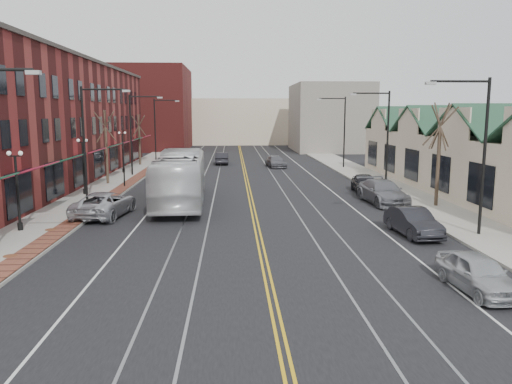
{
  "coord_description": "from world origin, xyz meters",
  "views": [
    {
      "loc": [
        -1.36,
        -18.79,
        6.45
      ],
      "look_at": [
        -0.03,
        8.81,
        2.0
      ],
      "focal_mm": 35.0,
      "sensor_mm": 36.0,
      "label": 1
    }
  ],
  "objects": [
    {
      "name": "parked_suv",
      "position": [
        -9.3,
        12.06,
        0.79
      ],
      "size": [
        3.34,
        5.97,
        1.58
      ],
      "primitive_type": "imported",
      "rotation": [
        0.0,
        0.0,
        3.01
      ],
      "color": "#B2B3B9",
      "rests_on": "ground"
    },
    {
      "name": "backdrop_mid",
      "position": [
        0.0,
        85.0,
        4.5
      ],
      "size": [
        22.0,
        14.0,
        9.0
      ],
      "primitive_type": "cube",
      "color": "beige",
      "rests_on": "ground"
    },
    {
      "name": "sidewalk_left",
      "position": [
        -12.0,
        20.0,
        0.07
      ],
      "size": [
        4.0,
        120.0,
        0.15
      ],
      "primitive_type": "cube",
      "color": "gray",
      "rests_on": "ground"
    },
    {
      "name": "building_right",
      "position": [
        18.0,
        20.0,
        2.3
      ],
      "size": [
        8.0,
        36.0,
        4.6
      ],
      "primitive_type": "cube",
      "color": "beige",
      "rests_on": "ground"
    },
    {
      "name": "building_left",
      "position": [
        -19.0,
        27.0,
        5.5
      ],
      "size": [
        10.0,
        50.0,
        11.0
      ],
      "primitive_type": "cube",
      "color": "maroon",
      "rests_on": "ground"
    },
    {
      "name": "tree_left_near",
      "position": [
        -12.5,
        26.0,
        3.51
      ],
      "size": [
        1.78,
        1.37,
        6.48
      ],
      "color": "#382B21",
      "rests_on": "sidewalk_left"
    },
    {
      "name": "parked_car_d",
      "position": [
        9.3,
        20.36,
        0.77
      ],
      "size": [
        2.18,
        4.66,
        1.54
      ],
      "primitive_type": "imported",
      "rotation": [
        0.0,
        0.0,
        -0.08
      ],
      "color": "black",
      "rests_on": "ground"
    },
    {
      "name": "tree_right_mid",
      "position": [
        12.5,
        14.0,
        3.75
      ],
      "size": [
        1.9,
        1.46,
        6.93
      ],
      "color": "#382B21",
      "rests_on": "sidewalk_right"
    },
    {
      "name": "streetlight_r_1",
      "position": [
        11.05,
        22.0,
        5.03
      ],
      "size": [
        3.33,
        0.25,
        8.0
      ],
      "color": "black",
      "rests_on": "sidewalk_right"
    },
    {
      "name": "lamppost_l_1",
      "position": [
        -12.8,
        8.0,
        2.2
      ],
      "size": [
        0.84,
        0.28,
        4.27
      ],
      "color": "black",
      "rests_on": "sidewalk_left"
    },
    {
      "name": "distant_car_far",
      "position": [
        -8.5,
        50.19,
        0.78
      ],
      "size": [
        2.09,
        4.69,
        1.57
      ],
      "primitive_type": "imported",
      "rotation": [
        0.0,
        0.0,
        3.09
      ],
      "color": "#A7A9AE",
      "rests_on": "ground"
    },
    {
      "name": "streetlight_l_3",
      "position": [
        -11.05,
        48.0,
        5.03
      ],
      "size": [
        3.33,
        0.25,
        8.0
      ],
      "color": "black",
      "rests_on": "sidewalk_left"
    },
    {
      "name": "parked_car_a",
      "position": [
        7.5,
        -1.87,
        0.69
      ],
      "size": [
        1.95,
        4.17,
        1.38
      ],
      "primitive_type": "imported",
      "rotation": [
        0.0,
        0.0,
        0.08
      ],
      "color": "#ABAEB2",
      "rests_on": "ground"
    },
    {
      "name": "streetlight_r_0",
      "position": [
        11.05,
        6.0,
        5.03
      ],
      "size": [
        3.33,
        0.25,
        8.0
      ],
      "color": "black",
      "rests_on": "sidewalk_right"
    },
    {
      "name": "distant_car_right",
      "position": [
        3.77,
        39.48,
        0.67
      ],
      "size": [
        2.48,
        4.81,
        1.33
      ],
      "primitive_type": "imported",
      "rotation": [
        0.0,
        0.0,
        0.14
      ],
      "color": "#58585F",
      "rests_on": "ground"
    },
    {
      "name": "manhole_far",
      "position": [
        -11.2,
        8.0,
        0.16
      ],
      "size": [
        0.6,
        0.6,
        0.02
      ],
      "primitive_type": "cylinder",
      "color": "#592D19",
      "rests_on": "sidewalk_left"
    },
    {
      "name": "lamppost_l_3",
      "position": [
        -12.8,
        34.0,
        2.2
      ],
      "size": [
        0.84,
        0.28,
        4.27
      ],
      "color": "black",
      "rests_on": "sidewalk_left"
    },
    {
      "name": "traffic_signal",
      "position": [
        -10.6,
        24.0,
        2.35
      ],
      "size": [
        0.18,
        0.15,
        3.8
      ],
      "color": "black",
      "rests_on": "sidewalk_left"
    },
    {
      "name": "transit_bus",
      "position": [
        -5.0,
        16.22,
        1.85
      ],
      "size": [
        3.65,
        13.43,
        3.71
      ],
      "primitive_type": "imported",
      "rotation": [
        0.0,
        0.0,
        3.18
      ],
      "color": "silver",
      "rests_on": "ground"
    },
    {
      "name": "manhole_mid",
      "position": [
        -11.2,
        3.0,
        0.16
      ],
      "size": [
        0.6,
        0.6,
        0.02
      ],
      "primitive_type": "cylinder",
      "color": "#592D19",
      "rests_on": "sidewalk_left"
    },
    {
      "name": "streetlight_r_2",
      "position": [
        11.05,
        38.0,
        5.03
      ],
      "size": [
        3.33,
        0.25,
        8.0
      ],
      "color": "black",
      "rests_on": "sidewalk_right"
    },
    {
      "name": "streetlight_l_2",
      "position": [
        -11.05,
        32.0,
        5.03
      ],
      "size": [
        3.33,
        0.25,
        8.0
      ],
      "color": "black",
      "rests_on": "sidewalk_left"
    },
    {
      "name": "tree_left_far",
      "position": [
        -12.5,
        42.0,
        3.28
      ],
      "size": [
        1.66,
        1.28,
        6.02
      ],
      "color": "#382B21",
      "rests_on": "sidewalk_left"
    },
    {
      "name": "parked_car_c",
      "position": [
        9.3,
        15.6,
        0.83
      ],
      "size": [
        2.81,
        5.92,
        1.67
      ],
      "primitive_type": "imported",
      "rotation": [
        0.0,
        0.0,
        0.08
      ],
      "color": "slate",
      "rests_on": "ground"
    },
    {
      "name": "streetlight_l_1",
      "position": [
        -11.05,
        16.0,
        5.03
      ],
      "size": [
        3.33,
        0.25,
        8.0
      ],
      "color": "black",
      "rests_on": "sidewalk_left"
    },
    {
      "name": "lamppost_l_2",
      "position": [
        -12.8,
        20.0,
        2.2
      ],
      "size": [
        0.84,
        0.28,
        4.27
      ],
      "color": "black",
      "rests_on": "sidewalk_left"
    },
    {
      "name": "sidewalk_right",
      "position": [
        12.0,
        20.0,
        0.07
      ],
      "size": [
        4.0,
        120.0,
        0.15
      ],
      "primitive_type": "cube",
      "color": "gray",
      "rests_on": "ground"
    },
    {
      "name": "parked_car_b",
      "position": [
        8.13,
        6.41,
        0.72
      ],
      "size": [
        1.92,
        4.52,
        1.45
      ],
      "primitive_type": "imported",
      "rotation": [
        0.0,
        0.0,
        0.09
      ],
      "color": "black",
      "rests_on": "ground"
    },
    {
      "name": "distant_car_left",
      "position": [
        -2.61,
        43.27,
        0.74
      ],
      "size": [
        1.57,
        4.47,
        1.47
      ],
      "primitive_type": "imported",
      "rotation": [
        0.0,
        0.0,
        3.14
      ],
      "color": "black",
      "rests_on": "ground"
    },
    {
      "name": "backdrop_left",
      "position": [
        -16.0,
        70.0,
        7.0
      ],
      "size": [
        14.0,
        18.0,
        14.0
      ],
      "primitive_type": "cube",
      "color": "maroon",
      "rests_on": "ground"
    },
    {
      "name": "ground",
      "position": [
        0.0,
        0.0,
        0.0
      ],
      "size": [
        160.0,
        160.0,
        0.0
      ],
      "primitive_type": "plane",
      "color": "black",
      "rests_on": "ground"
    },
    {
      "name": "backdrop_right",
      "position": [
        15.0,
        65.0,
        5.5
      ],
      "size": [
        12.0,
        16.0,
        11.0
      ],
      "primitive_type": "cube",
      "color": "slate",
      "rests_on": "ground"
    }
  ]
}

